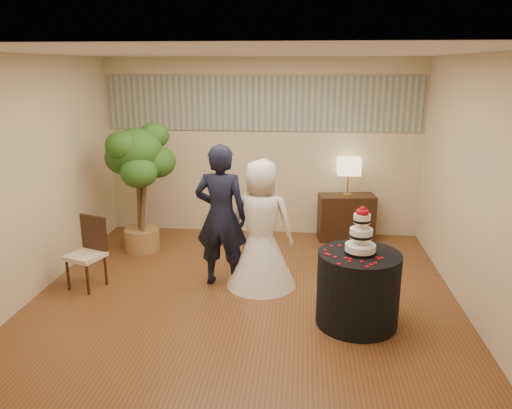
# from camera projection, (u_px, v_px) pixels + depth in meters

# --- Properties ---
(floor) EXTENTS (5.00, 5.00, 0.00)m
(floor) POSITION_uv_depth(u_px,v_px,m) (244.00, 298.00, 5.92)
(floor) COLOR brown
(floor) RESTS_ON ground
(ceiling) EXTENTS (5.00, 5.00, 0.00)m
(ceiling) POSITION_uv_depth(u_px,v_px,m) (243.00, 52.00, 5.17)
(ceiling) COLOR white
(ceiling) RESTS_ON wall_back
(wall_back) EXTENTS (5.00, 0.06, 2.80)m
(wall_back) POSITION_uv_depth(u_px,v_px,m) (262.00, 148.00, 7.94)
(wall_back) COLOR beige
(wall_back) RESTS_ON ground
(wall_front) EXTENTS (5.00, 0.06, 2.80)m
(wall_front) POSITION_uv_depth(u_px,v_px,m) (197.00, 274.00, 3.15)
(wall_front) COLOR beige
(wall_front) RESTS_ON ground
(wall_left) EXTENTS (0.06, 5.00, 2.80)m
(wall_left) POSITION_uv_depth(u_px,v_px,m) (30.00, 179.00, 5.77)
(wall_left) COLOR beige
(wall_left) RESTS_ON ground
(wall_right) EXTENTS (0.06, 5.00, 2.80)m
(wall_right) POSITION_uv_depth(u_px,v_px,m) (476.00, 189.00, 5.32)
(wall_right) COLOR beige
(wall_right) RESTS_ON ground
(mural_border) EXTENTS (4.90, 0.02, 0.85)m
(mural_border) POSITION_uv_depth(u_px,v_px,m) (262.00, 103.00, 7.73)
(mural_border) COLOR gray
(mural_border) RESTS_ON wall_back
(groom) EXTENTS (0.69, 0.49, 1.78)m
(groom) POSITION_uv_depth(u_px,v_px,m) (221.00, 216.00, 6.09)
(groom) COLOR black
(groom) RESTS_ON floor
(bride) EXTENTS (0.97, 0.97, 1.61)m
(bride) POSITION_uv_depth(u_px,v_px,m) (261.00, 224.00, 6.09)
(bride) COLOR white
(bride) RESTS_ON floor
(cake_table) EXTENTS (1.05, 1.05, 0.80)m
(cake_table) POSITION_uv_depth(u_px,v_px,m) (358.00, 289.00, 5.25)
(cake_table) COLOR black
(cake_table) RESTS_ON floor
(wedding_cake) EXTENTS (0.32, 0.32, 0.51)m
(wedding_cake) POSITION_uv_depth(u_px,v_px,m) (361.00, 230.00, 5.08)
(wedding_cake) COLOR white
(wedding_cake) RESTS_ON cake_table
(console) EXTENTS (0.90, 0.48, 0.72)m
(console) POSITION_uv_depth(u_px,v_px,m) (346.00, 217.00, 7.86)
(console) COLOR black
(console) RESTS_ON floor
(table_lamp) EXTENTS (0.35, 0.35, 0.58)m
(table_lamp) POSITION_uv_depth(u_px,v_px,m) (348.00, 177.00, 7.68)
(table_lamp) COLOR #D1C18A
(table_lamp) RESTS_ON console
(ficus_tree) EXTENTS (1.27, 1.27, 1.92)m
(ficus_tree) POSITION_uv_depth(u_px,v_px,m) (139.00, 188.00, 7.22)
(ficus_tree) COLOR #2C5C1D
(ficus_tree) RESTS_ON floor
(side_chair) EXTENTS (0.53, 0.54, 0.89)m
(side_chair) POSITION_uv_depth(u_px,v_px,m) (85.00, 254.00, 6.10)
(side_chair) COLOR black
(side_chair) RESTS_ON floor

